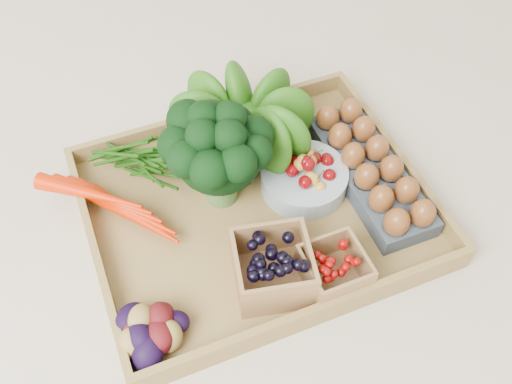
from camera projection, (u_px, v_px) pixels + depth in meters
name	position (u px, v px, depth m)	size (l,w,h in m)	color
ground	(256.00, 213.00, 0.98)	(4.00, 4.00, 0.00)	beige
tray	(256.00, 211.00, 0.97)	(0.55, 0.45, 0.01)	olive
carrots	(114.00, 204.00, 0.94)	(0.20, 0.14, 0.05)	red
lettuce	(242.00, 117.00, 0.98)	(0.16, 0.16, 0.16)	#24550D
broccoli	(220.00, 169.00, 0.92)	(0.18, 0.18, 0.14)	black
cherry_bowl	(304.00, 179.00, 0.98)	(0.15, 0.15, 0.04)	#8C9EA5
egg_carton	(369.00, 174.00, 0.99)	(0.10, 0.30, 0.03)	#343C43
potatoes	(150.00, 327.00, 0.80)	(0.12, 0.12, 0.07)	#3F0A0C
punnet_blackberry	(273.00, 267.00, 0.85)	(0.11, 0.11, 0.08)	black
punnet_raspberry	(334.00, 269.00, 0.86)	(0.09, 0.09, 0.06)	#6A0604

